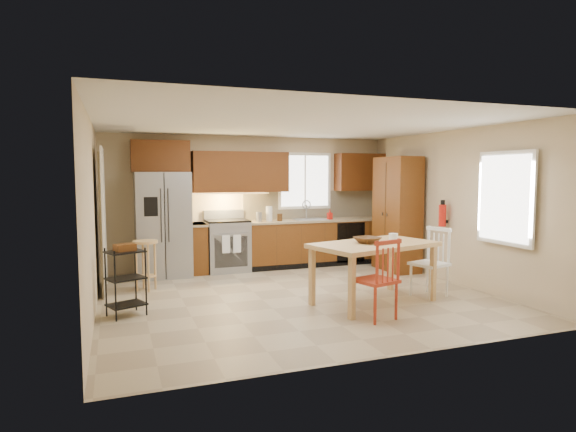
# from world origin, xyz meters

# --- Properties ---
(floor) EXTENTS (5.50, 5.50, 0.00)m
(floor) POSITION_xyz_m (0.00, 0.00, 0.00)
(floor) COLOR tan
(floor) RESTS_ON ground
(ceiling) EXTENTS (5.50, 5.00, 0.02)m
(ceiling) POSITION_xyz_m (0.00, 0.00, 2.50)
(ceiling) COLOR silver
(ceiling) RESTS_ON ground
(wall_back) EXTENTS (5.50, 0.02, 2.50)m
(wall_back) POSITION_xyz_m (0.00, 2.50, 1.25)
(wall_back) COLOR #CCB793
(wall_back) RESTS_ON ground
(wall_front) EXTENTS (5.50, 0.02, 2.50)m
(wall_front) POSITION_xyz_m (0.00, -2.50, 1.25)
(wall_front) COLOR #CCB793
(wall_front) RESTS_ON ground
(wall_left) EXTENTS (0.02, 5.00, 2.50)m
(wall_left) POSITION_xyz_m (-2.75, 0.00, 1.25)
(wall_left) COLOR #CCB793
(wall_left) RESTS_ON ground
(wall_right) EXTENTS (0.02, 5.00, 2.50)m
(wall_right) POSITION_xyz_m (2.75, 0.00, 1.25)
(wall_right) COLOR #CCB793
(wall_right) RESTS_ON ground
(refrigerator) EXTENTS (0.92, 0.75, 1.82)m
(refrigerator) POSITION_xyz_m (-1.70, 2.12, 0.91)
(refrigerator) COLOR gray
(refrigerator) RESTS_ON floor
(range_stove) EXTENTS (0.76, 0.63, 0.92)m
(range_stove) POSITION_xyz_m (-0.55, 2.19, 0.46)
(range_stove) COLOR gray
(range_stove) RESTS_ON floor
(base_cabinet_narrow) EXTENTS (0.30, 0.60, 0.90)m
(base_cabinet_narrow) POSITION_xyz_m (-1.10, 2.20, 0.45)
(base_cabinet_narrow) COLOR #5F3111
(base_cabinet_narrow) RESTS_ON floor
(base_cabinet_run) EXTENTS (2.92, 0.60, 0.90)m
(base_cabinet_run) POSITION_xyz_m (1.29, 2.20, 0.45)
(base_cabinet_run) COLOR #5F3111
(base_cabinet_run) RESTS_ON floor
(dishwasher) EXTENTS (0.60, 0.02, 0.78)m
(dishwasher) POSITION_xyz_m (1.85, 1.91, 0.45)
(dishwasher) COLOR black
(dishwasher) RESTS_ON floor
(backsplash) EXTENTS (2.92, 0.03, 0.55)m
(backsplash) POSITION_xyz_m (1.29, 2.48, 1.18)
(backsplash) COLOR beige
(backsplash) RESTS_ON wall_back
(upper_over_fridge) EXTENTS (1.00, 0.35, 0.55)m
(upper_over_fridge) POSITION_xyz_m (-1.70, 2.33, 2.10)
(upper_over_fridge) COLOR #532C0D
(upper_over_fridge) RESTS_ON wall_back
(upper_left_block) EXTENTS (1.80, 0.35, 0.75)m
(upper_left_block) POSITION_xyz_m (-0.25, 2.33, 1.83)
(upper_left_block) COLOR #532C0D
(upper_left_block) RESTS_ON wall_back
(upper_right_block) EXTENTS (1.00, 0.35, 0.75)m
(upper_right_block) POSITION_xyz_m (2.25, 2.33, 1.83)
(upper_right_block) COLOR #532C0D
(upper_right_block) RESTS_ON wall_back
(window_back) EXTENTS (1.12, 0.04, 1.12)m
(window_back) POSITION_xyz_m (1.10, 2.48, 1.65)
(window_back) COLOR white
(window_back) RESTS_ON wall_back
(sink) EXTENTS (0.62, 0.46, 0.16)m
(sink) POSITION_xyz_m (1.10, 2.20, 0.86)
(sink) COLOR gray
(sink) RESTS_ON base_cabinet_run
(undercab_glow) EXTENTS (1.60, 0.30, 0.01)m
(undercab_glow) POSITION_xyz_m (-0.55, 2.30, 1.43)
(undercab_glow) COLOR #FFBF66
(undercab_glow) RESTS_ON wall_back
(soap_bottle) EXTENTS (0.09, 0.09, 0.19)m
(soap_bottle) POSITION_xyz_m (1.48, 2.10, 1.00)
(soap_bottle) COLOR red
(soap_bottle) RESTS_ON base_cabinet_run
(paper_towel) EXTENTS (0.12, 0.12, 0.28)m
(paper_towel) POSITION_xyz_m (0.25, 2.15, 1.04)
(paper_towel) COLOR silver
(paper_towel) RESTS_ON base_cabinet_run
(canister_steel) EXTENTS (0.11, 0.11, 0.18)m
(canister_steel) POSITION_xyz_m (0.05, 2.15, 0.99)
(canister_steel) COLOR gray
(canister_steel) RESTS_ON base_cabinet_run
(canister_wood) EXTENTS (0.10, 0.10, 0.14)m
(canister_wood) POSITION_xyz_m (0.45, 2.12, 0.97)
(canister_wood) COLOR #482D13
(canister_wood) RESTS_ON base_cabinet_run
(pantry) EXTENTS (0.50, 0.95, 2.10)m
(pantry) POSITION_xyz_m (2.43, 1.20, 1.05)
(pantry) COLOR #5F3111
(pantry) RESTS_ON floor
(fire_extinguisher) EXTENTS (0.12, 0.12, 0.36)m
(fire_extinguisher) POSITION_xyz_m (2.63, 0.15, 1.10)
(fire_extinguisher) COLOR red
(fire_extinguisher) RESTS_ON wall_right
(window_right) EXTENTS (0.04, 1.02, 1.32)m
(window_right) POSITION_xyz_m (2.68, -1.15, 1.45)
(window_right) COLOR white
(window_right) RESTS_ON wall_right
(doorway) EXTENTS (0.04, 0.95, 2.10)m
(doorway) POSITION_xyz_m (-2.67, 1.30, 1.05)
(doorway) COLOR #8C7A59
(doorway) RESTS_ON wall_left
(dining_table) EXTENTS (1.89, 1.37, 0.83)m
(dining_table) POSITION_xyz_m (0.87, -0.68, 0.41)
(dining_table) COLOR tan
(dining_table) RESTS_ON floor
(chair_red) EXTENTS (0.57, 0.57, 1.00)m
(chair_red) POSITION_xyz_m (0.52, -1.33, 0.50)
(chair_red) COLOR #A52E19
(chair_red) RESTS_ON floor
(chair_white) EXTENTS (0.57, 0.57, 1.00)m
(chair_white) POSITION_xyz_m (1.82, -0.63, 0.50)
(chair_white) COLOR silver
(chair_white) RESTS_ON floor
(table_bowl) EXTENTS (0.42, 0.42, 0.08)m
(table_bowl) POSITION_xyz_m (0.76, -0.68, 0.84)
(table_bowl) COLOR #482D13
(table_bowl) RESTS_ON dining_table
(table_jar) EXTENTS (0.17, 0.17, 0.16)m
(table_jar) POSITION_xyz_m (1.24, -0.58, 0.87)
(table_jar) COLOR silver
(table_jar) RESTS_ON dining_table
(bar_stool) EXTENTS (0.49, 0.49, 0.77)m
(bar_stool) POSITION_xyz_m (-2.06, 1.15, 0.39)
(bar_stool) COLOR tan
(bar_stool) RESTS_ON floor
(utility_cart) EXTENTS (0.53, 0.48, 0.87)m
(utility_cart) POSITION_xyz_m (-2.38, -0.16, 0.43)
(utility_cart) COLOR black
(utility_cart) RESTS_ON floor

